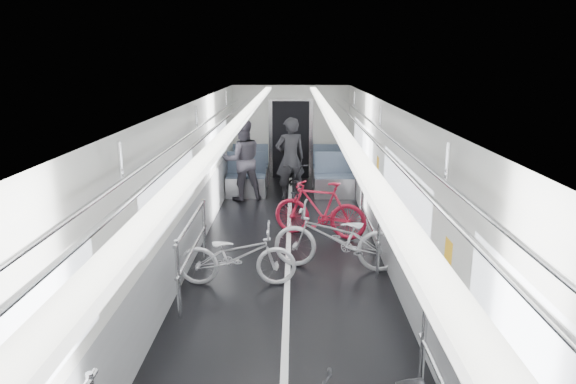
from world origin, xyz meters
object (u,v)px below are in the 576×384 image
object	(u,v)px
bike_right_mid	(337,238)
person_standing	(290,159)
bike_right_far	(320,209)
person_seated	(242,160)
bike_left_far	(237,255)
bike_aisle	(291,180)

from	to	relation	value
bike_right_mid	person_standing	distance (m)	4.05
bike_right_far	person_seated	world-z (taller)	person_seated
bike_right_mid	person_seated	distance (m)	4.31
bike_right_mid	person_seated	bearing A→B (deg)	-146.48
person_standing	person_seated	size ratio (longest dim) A/B	1.02
bike_left_far	person_standing	size ratio (longest dim) A/B	0.89
bike_left_far	bike_right_mid	xyz separation A→B (m)	(1.41, 0.55, 0.07)
bike_right_mid	person_standing	xyz separation A→B (m)	(-0.72, 3.97, 0.42)
person_standing	person_seated	bearing A→B (deg)	-13.58
person_standing	bike_right_mid	bearing A→B (deg)	83.55
bike_left_far	bike_right_far	distance (m)	2.35
bike_right_mid	person_standing	world-z (taller)	person_standing
bike_right_mid	bike_aisle	distance (m)	4.03
bike_aisle	person_standing	bearing A→B (deg)	164.55
bike_aisle	person_seated	size ratio (longest dim) A/B	0.92
bike_left_far	bike_right_far	size ratio (longest dim) A/B	0.97
bike_right_mid	bike_aisle	world-z (taller)	bike_right_mid
bike_right_far	person_standing	world-z (taller)	person_standing
bike_aisle	person_seated	distance (m)	1.16
bike_left_far	person_standing	xyz separation A→B (m)	(0.69, 4.51, 0.49)
bike_right_mid	person_standing	bearing A→B (deg)	-160.53
bike_right_mid	person_seated	world-z (taller)	person_seated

